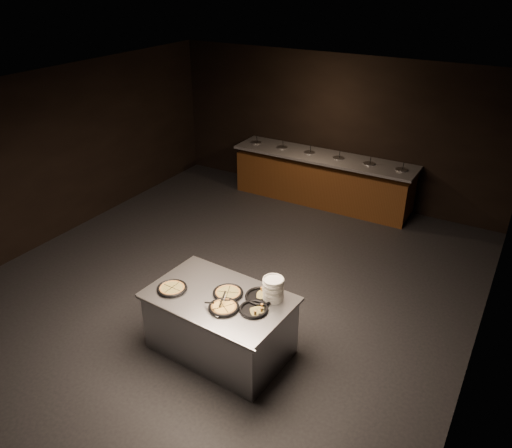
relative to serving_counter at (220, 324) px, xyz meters
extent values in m
cube|color=black|center=(-0.72, 1.18, -0.40)|extent=(7.00, 8.00, 0.01)
cube|color=black|center=(-0.72, 1.18, 2.51)|extent=(7.00, 8.00, 0.01)
cube|color=black|center=(-0.72, 5.18, 1.05)|extent=(7.00, 0.01, 2.90)
cube|color=black|center=(-4.23, 1.18, 1.05)|extent=(0.01, 8.00, 2.90)
cube|color=black|center=(2.78, 1.18, 1.05)|extent=(0.01, 8.00, 2.90)
cube|color=#502B12|center=(-0.72, 4.75, 0.03)|extent=(3.60, 0.75, 0.85)
cube|color=slate|center=(-0.72, 4.75, 0.58)|extent=(3.70, 0.83, 0.05)
cube|color=#391E0D|center=(-0.72, 4.75, -0.36)|extent=(3.60, 0.69, 0.08)
cylinder|color=silver|center=(-2.27, 4.75, 0.58)|extent=(0.22, 0.22, 0.08)
cylinder|color=#43692A|center=(-2.27, 4.75, 0.61)|extent=(0.19, 0.19, 0.02)
cylinder|color=black|center=(-2.24, 4.73, 0.69)|extent=(0.04, 0.10, 0.19)
cylinder|color=silver|center=(-1.65, 4.75, 0.58)|extent=(0.22, 0.22, 0.08)
cylinder|color=#43692A|center=(-1.65, 4.75, 0.61)|extent=(0.19, 0.19, 0.02)
cylinder|color=black|center=(-1.62, 4.73, 0.69)|extent=(0.04, 0.10, 0.19)
cylinder|color=silver|center=(-1.03, 4.75, 0.58)|extent=(0.22, 0.22, 0.08)
cylinder|color=#43692A|center=(-1.03, 4.75, 0.61)|extent=(0.19, 0.19, 0.02)
cylinder|color=black|center=(-1.00, 4.73, 0.69)|extent=(0.04, 0.10, 0.19)
cylinder|color=silver|center=(-0.41, 4.75, 0.58)|extent=(0.22, 0.22, 0.08)
cylinder|color=#43692A|center=(-0.41, 4.75, 0.61)|extent=(0.19, 0.19, 0.02)
cylinder|color=black|center=(-0.38, 4.73, 0.69)|extent=(0.04, 0.10, 0.19)
cylinder|color=silver|center=(0.21, 4.75, 0.58)|extent=(0.22, 0.22, 0.08)
cylinder|color=#43692A|center=(0.21, 4.75, 0.61)|extent=(0.19, 0.19, 0.02)
cylinder|color=black|center=(0.24, 4.73, 0.69)|extent=(0.04, 0.10, 0.19)
cylinder|color=silver|center=(0.83, 4.75, 0.58)|extent=(0.22, 0.22, 0.08)
cylinder|color=#43692A|center=(0.83, 4.75, 0.61)|extent=(0.19, 0.19, 0.02)
cylinder|color=black|center=(0.86, 4.73, 0.69)|extent=(0.04, 0.10, 0.19)
cube|color=silver|center=(0.00, 0.00, -0.03)|extent=(1.72, 1.11, 0.75)
cube|color=silver|center=(0.00, 0.00, 0.41)|extent=(1.80, 1.20, 0.04)
cylinder|color=silver|center=(0.00, -0.54, 0.41)|extent=(1.74, 0.15, 0.04)
cylinder|color=white|center=(0.59, 0.28, 0.57)|extent=(0.25, 0.25, 0.28)
cylinder|color=black|center=(-0.58, -0.18, 0.44)|extent=(0.35, 0.35, 0.01)
torus|color=black|center=(-0.58, -0.18, 0.45)|extent=(0.37, 0.37, 0.04)
torus|color=brown|center=(-0.58, -0.18, 0.45)|extent=(0.31, 0.31, 0.03)
cylinder|color=#BB864B|center=(-0.58, -0.18, 0.45)|extent=(0.27, 0.27, 0.02)
cube|color=black|center=(-0.58, -0.18, 0.46)|extent=(0.02, 0.27, 0.00)
cube|color=black|center=(-0.58, -0.18, 0.46)|extent=(0.27, 0.02, 0.00)
cylinder|color=black|center=(0.07, 0.09, 0.44)|extent=(0.35, 0.35, 0.01)
torus|color=black|center=(0.07, 0.09, 0.45)|extent=(0.37, 0.37, 0.04)
torus|color=brown|center=(0.07, 0.09, 0.45)|extent=(0.31, 0.31, 0.03)
cylinder|color=#BB864B|center=(0.07, 0.09, 0.45)|extent=(0.27, 0.27, 0.02)
cube|color=black|center=(0.07, 0.09, 0.46)|extent=(0.11, 0.25, 0.00)
cube|color=black|center=(0.07, 0.09, 0.46)|extent=(0.25, 0.11, 0.00)
cylinder|color=black|center=(0.45, 0.23, 0.44)|extent=(0.35, 0.35, 0.01)
torus|color=black|center=(0.45, 0.23, 0.45)|extent=(0.38, 0.38, 0.04)
cylinder|color=black|center=(0.19, -0.18, 0.44)|extent=(0.34, 0.34, 0.01)
torus|color=black|center=(0.19, -0.18, 0.45)|extent=(0.37, 0.37, 0.04)
torus|color=brown|center=(0.19, -0.18, 0.45)|extent=(0.30, 0.30, 0.03)
cylinder|color=#F0C857|center=(0.19, -0.18, 0.45)|extent=(0.26, 0.26, 0.02)
cube|color=black|center=(0.19, -0.18, 0.46)|extent=(0.15, 0.22, 0.00)
cube|color=black|center=(0.19, -0.18, 0.46)|extent=(0.22, 0.15, 0.00)
cylinder|color=black|center=(0.50, -0.03, 0.44)|extent=(0.32, 0.32, 0.01)
torus|color=black|center=(0.50, -0.03, 0.45)|extent=(0.34, 0.34, 0.04)
cube|color=silver|center=(0.10, 0.01, 0.45)|extent=(0.11, 0.12, 0.00)
cylinder|color=black|center=(0.14, -0.13, 0.52)|extent=(0.05, 0.18, 0.12)
cylinder|color=silver|center=(0.12, -0.06, 0.48)|extent=(0.03, 0.09, 0.08)
cube|color=silver|center=(0.19, -0.32, 0.45)|extent=(0.12, 0.11, 0.00)
cylinder|color=black|center=(0.05, -0.27, 0.52)|extent=(0.18, 0.09, 0.12)
cylinder|color=silver|center=(0.12, -0.29, 0.48)|extent=(0.09, 0.04, 0.08)
camera|label=1|loc=(2.87, -4.01, 3.98)|focal=35.00mm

